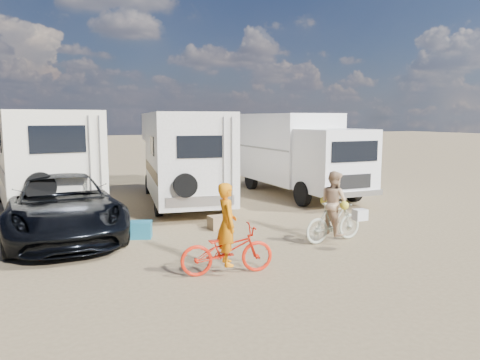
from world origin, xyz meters
name	(u,v)px	position (x,y,z in m)	size (l,w,h in m)	color
ground	(274,253)	(0.00, 0.00, 0.00)	(140.00, 140.00, 0.00)	#8F7955
rv_main	(182,158)	(-0.15, 6.58, 1.52)	(2.23, 6.92, 3.05)	white
rv_left	(42,161)	(-4.55, 7.00, 1.54)	(2.37, 7.10, 3.08)	beige
box_truck	(299,155)	(4.28, 6.36, 1.52)	(2.28, 6.66, 3.04)	white
dark_suv	(61,205)	(-4.14, 3.32, 0.77)	(2.55, 5.52, 1.54)	black
bike_man	(227,250)	(-1.42, -0.85, 0.46)	(0.61, 1.74, 0.91)	red
bike_woman	(334,222)	(1.70, 0.27, 0.48)	(0.45, 1.59, 0.95)	#B2B9A0
rider_man	(227,234)	(-1.42, -0.85, 0.77)	(0.56, 0.37, 1.53)	orange
rider_woman	(334,210)	(1.70, 0.27, 0.75)	(0.72, 0.56, 1.49)	tan
bike_parked	(344,183)	(5.75, 5.54, 0.48)	(0.64, 1.84, 0.97)	#2A2D2B
cooler	(141,230)	(-2.40, 2.35, 0.20)	(0.51, 0.37, 0.41)	#1C647E
crate	(218,223)	(-0.38, 2.48, 0.17)	(0.43, 0.43, 0.34)	#8E704B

